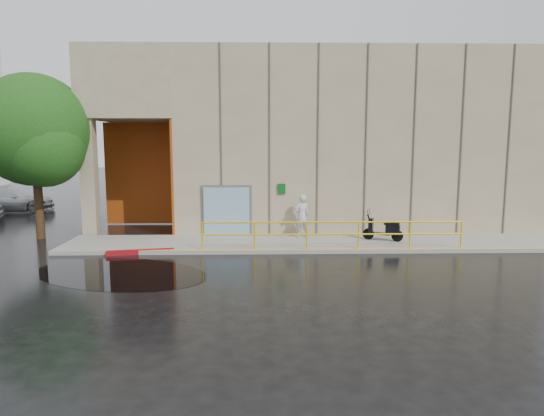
% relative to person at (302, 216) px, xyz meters
% --- Properties ---
extents(ground, '(120.00, 120.00, 0.00)m').
position_rel_person_xyz_m(ground, '(-3.32, -5.44, -1.03)').
color(ground, black).
rests_on(ground, ground).
extents(sidewalk, '(20.00, 3.00, 0.15)m').
position_rel_person_xyz_m(sidewalk, '(0.68, -0.94, -0.95)').
color(sidewalk, gray).
rests_on(sidewalk, ground).
extents(building, '(20.00, 10.17, 8.00)m').
position_rel_person_xyz_m(building, '(1.78, 5.55, 3.18)').
color(building, gray).
rests_on(building, ground).
extents(guardrail, '(9.56, 0.06, 1.03)m').
position_rel_person_xyz_m(guardrail, '(0.93, -2.29, -0.35)').
color(guardrail, yellow).
rests_on(guardrail, sidewalk).
extents(person, '(0.75, 0.63, 1.75)m').
position_rel_person_xyz_m(person, '(0.00, 0.00, 0.00)').
color(person, '#B9B9BE').
rests_on(person, sidewalk).
extents(scooter, '(1.62, 1.07, 1.23)m').
position_rel_person_xyz_m(scooter, '(3.17, -0.83, -0.17)').
color(scooter, black).
rests_on(scooter, sidewalk).
extents(red_curb, '(2.39, 0.61, 0.18)m').
position_rel_person_xyz_m(red_curb, '(-6.06, -2.34, -0.94)').
color(red_curb, maroon).
rests_on(red_curb, ground).
extents(puddle, '(6.71, 5.45, 0.01)m').
position_rel_person_xyz_m(puddle, '(-6.09, -4.85, -1.02)').
color(puddle, black).
rests_on(puddle, ground).
extents(car_c, '(5.25, 3.12, 1.43)m').
position_rel_person_xyz_m(car_c, '(-16.16, 8.23, -0.31)').
color(car_c, '#ADB0B4').
rests_on(car_c, ground).
extents(tree_near, '(4.59, 4.59, 6.81)m').
position_rel_person_xyz_m(tree_near, '(-10.82, 0.53, 3.31)').
color(tree_near, black).
rests_on(tree_near, ground).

